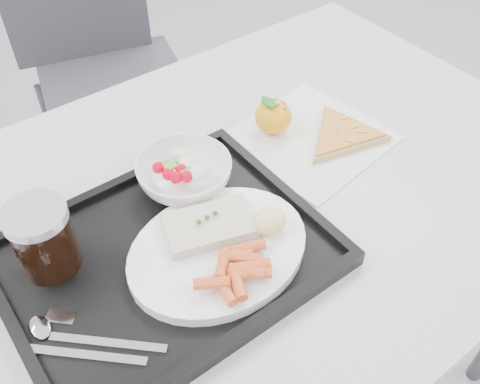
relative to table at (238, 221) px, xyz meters
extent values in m
cube|color=#B8B8BA|center=(0.00, 0.00, 0.05)|extent=(1.20, 0.80, 0.03)
cylinder|color=#47474C|center=(0.54, 0.34, -0.32)|extent=(0.04, 0.04, 0.72)
cube|color=#313238|center=(0.15, 0.82, -0.23)|extent=(0.51, 0.51, 0.04)
cylinder|color=#47474C|center=(-0.03, 0.64, -0.47)|extent=(0.03, 0.03, 0.43)
cylinder|color=#47474C|center=(0.33, 0.64, -0.47)|extent=(0.03, 0.03, 0.43)
cylinder|color=#47474C|center=(-0.03, 1.00, -0.47)|extent=(0.03, 0.03, 0.43)
cylinder|color=#47474C|center=(0.33, 1.00, -0.47)|extent=(0.03, 0.03, 0.43)
cube|color=black|center=(-0.16, -0.05, 0.07)|extent=(0.45, 0.35, 0.01)
cube|color=black|center=(-0.16, 0.12, 0.09)|extent=(0.45, 0.02, 0.01)
cube|color=black|center=(-0.16, -0.21, 0.09)|extent=(0.45, 0.02, 0.01)
cube|color=black|center=(0.05, -0.05, 0.09)|extent=(0.02, 0.32, 0.01)
cube|color=black|center=(-0.38, -0.05, 0.09)|extent=(0.02, 0.32, 0.01)
cylinder|color=white|center=(-0.10, -0.09, 0.09)|extent=(0.27, 0.27, 0.02)
cube|color=beige|center=(-0.09, -0.06, 0.11)|extent=(0.15, 0.11, 0.02)
sphere|color=#236B1C|center=(-0.11, -0.05, 0.12)|extent=(0.01, 0.01, 0.01)
sphere|color=#236B1C|center=(-0.09, -0.05, 0.12)|extent=(0.01, 0.01, 0.01)
sphere|color=#236B1C|center=(-0.08, -0.05, 0.12)|extent=(0.01, 0.01, 0.01)
ellipsoid|color=#E6C981|center=(-0.02, -0.11, 0.12)|extent=(0.07, 0.06, 0.03)
imported|color=white|center=(-0.06, 0.06, 0.11)|extent=(0.15, 0.15, 0.05)
cylinder|color=black|center=(-0.30, 0.04, 0.13)|extent=(0.08, 0.08, 0.10)
cylinder|color=#A5A8AD|center=(-0.30, 0.04, 0.18)|extent=(0.09, 0.09, 0.01)
cube|color=silver|center=(-0.32, -0.12, 0.08)|extent=(0.12, 0.11, 0.00)
ellipsoid|color=silver|center=(-0.35, -0.05, 0.09)|extent=(0.05, 0.05, 0.01)
cube|color=silver|center=(-0.29, -0.12, 0.08)|extent=(0.12, 0.11, 0.00)
cube|color=silver|center=(-0.33, -0.05, 0.08)|extent=(0.04, 0.04, 0.00)
cube|color=silver|center=(0.19, 0.03, 0.07)|extent=(0.28, 0.27, 0.00)
ellipsoid|color=gold|center=(0.15, 0.09, 0.10)|extent=(0.09, 0.09, 0.06)
cube|color=#236B1C|center=(0.15, 0.09, 0.13)|extent=(0.05, 0.04, 0.02)
cube|color=#236B1C|center=(0.15, 0.09, 0.13)|extent=(0.05, 0.03, 0.02)
cylinder|color=#D2B459|center=(0.24, 0.00, 0.08)|extent=(0.23, 0.23, 0.01)
cylinder|color=#BA341B|center=(0.24, 0.00, 0.08)|extent=(0.20, 0.20, 0.00)
cube|color=#EABC47|center=(0.26, -0.01, 0.09)|extent=(0.02, 0.01, 0.00)
cube|color=#EABC47|center=(0.27, 0.02, 0.09)|extent=(0.02, 0.01, 0.00)
cube|color=#EABC47|center=(0.23, -0.03, 0.09)|extent=(0.01, 0.02, 0.00)
cube|color=#EABC47|center=(0.26, -0.02, 0.09)|extent=(0.01, 0.01, 0.00)
cube|color=#EABC47|center=(0.23, 0.01, 0.09)|extent=(0.01, 0.02, 0.00)
cylinder|color=#D35525|center=(-0.08, -0.13, 0.11)|extent=(0.05, 0.03, 0.02)
cylinder|color=#D35525|center=(-0.10, -0.17, 0.12)|extent=(0.05, 0.04, 0.02)
cylinder|color=#D35525|center=(-0.14, -0.16, 0.11)|extent=(0.02, 0.05, 0.02)
cylinder|color=#D35525|center=(-0.10, -0.13, 0.11)|extent=(0.05, 0.04, 0.02)
cylinder|color=#D35525|center=(-0.15, -0.15, 0.12)|extent=(0.05, 0.04, 0.02)
cylinder|color=#D35525|center=(-0.12, -0.17, 0.11)|extent=(0.03, 0.05, 0.02)
cylinder|color=#D35525|center=(-0.09, -0.16, 0.12)|extent=(0.05, 0.04, 0.02)
cylinder|color=#D35525|center=(-0.09, -0.14, 0.11)|extent=(0.04, 0.05, 0.02)
cylinder|color=#D35525|center=(-0.12, -0.13, 0.11)|extent=(0.05, 0.04, 0.02)
cylinder|color=#D35525|center=(-0.10, -0.16, 0.12)|extent=(0.04, 0.05, 0.02)
sphere|color=red|center=(-0.09, 0.08, 0.12)|extent=(0.02, 0.02, 0.02)
sphere|color=red|center=(-0.09, 0.06, 0.12)|extent=(0.02, 0.02, 0.02)
sphere|color=red|center=(-0.07, 0.06, 0.12)|extent=(0.02, 0.02, 0.02)
sphere|color=red|center=(-0.08, 0.05, 0.12)|extent=(0.02, 0.02, 0.02)
sphere|color=red|center=(-0.07, 0.04, 0.12)|extent=(0.02, 0.02, 0.02)
ellipsoid|color=silver|center=(-0.04, 0.04, 0.12)|extent=(0.03, 0.03, 0.02)
ellipsoid|color=silver|center=(-0.05, 0.04, 0.12)|extent=(0.03, 0.03, 0.02)
ellipsoid|color=silver|center=(-0.05, 0.09, 0.12)|extent=(0.03, 0.03, 0.02)
ellipsoid|color=silver|center=(-0.05, 0.06, 0.12)|extent=(0.03, 0.03, 0.02)
ellipsoid|color=silver|center=(-0.05, 0.07, 0.12)|extent=(0.03, 0.03, 0.02)
cube|color=olive|center=(-0.06, 0.05, 0.12)|extent=(0.02, 0.02, 0.00)
cube|color=olive|center=(-0.06, 0.08, 0.12)|extent=(0.03, 0.03, 0.00)
cube|color=olive|center=(-0.08, 0.07, 0.12)|extent=(0.02, 0.02, 0.00)
camera|label=1|loc=(-0.36, -0.49, 0.69)|focal=40.00mm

